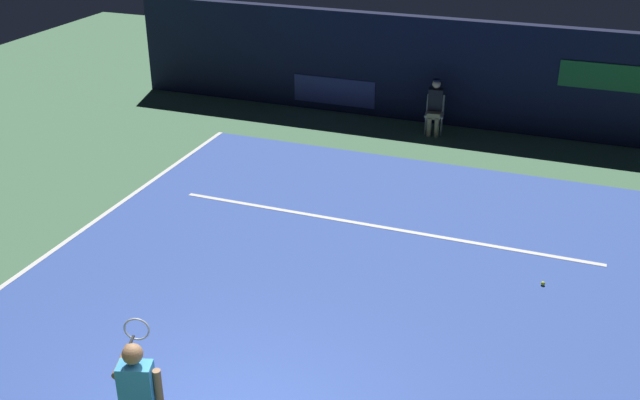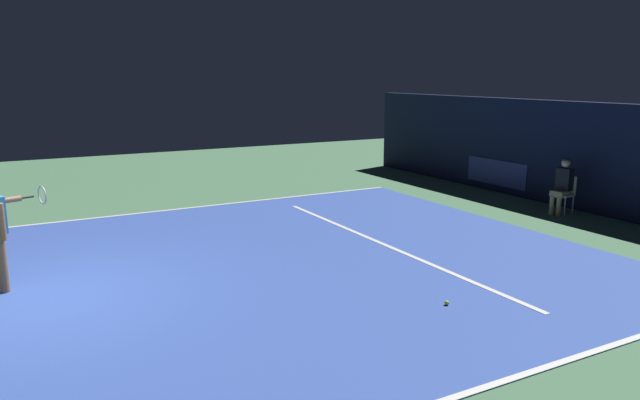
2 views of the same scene
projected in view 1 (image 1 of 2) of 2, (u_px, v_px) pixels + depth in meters
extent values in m
plane|color=#4C7A56|center=(347.00, 276.00, 12.09)|extent=(32.49, 32.49, 0.00)
cube|color=#3856B2|center=(347.00, 276.00, 12.09)|extent=(10.09, 10.35, 0.01)
cube|color=white|center=(90.00, 225.00, 13.68)|extent=(0.10, 10.35, 0.01)
cube|color=white|center=(379.00, 227.00, 13.61)|extent=(7.87, 0.10, 0.01)
cube|color=#141933|center=(452.00, 73.00, 18.12)|extent=(16.98, 0.30, 2.60)
cube|color=navy|center=(334.00, 91.00, 19.26)|extent=(2.20, 0.04, 0.70)
cube|color=#1E6B2D|center=(601.00, 76.00, 16.78)|extent=(1.80, 0.04, 0.60)
cube|color=#338CD1|center=(137.00, 386.00, 7.81)|extent=(0.41, 0.32, 0.56)
sphere|color=#8C6647|center=(132.00, 354.00, 7.63)|extent=(0.22, 0.22, 0.22)
cylinder|color=#8C6647|center=(122.00, 361.00, 7.96)|extent=(0.24, 0.50, 0.09)
cylinder|color=#8C6647|center=(159.00, 392.00, 7.86)|extent=(0.09, 0.09, 0.56)
cylinder|color=black|center=(130.00, 344.00, 8.23)|extent=(0.12, 0.29, 0.03)
torus|color=#B2B2B7|center=(137.00, 329.00, 8.48)|extent=(0.30, 0.12, 0.30)
cube|color=white|center=(434.00, 115.00, 17.86)|extent=(0.49, 0.46, 0.04)
cube|color=white|center=(436.00, 103.00, 17.94)|extent=(0.42, 0.09, 0.42)
cylinder|color=#B2B2B7|center=(425.00, 126.00, 17.85)|extent=(0.03, 0.03, 0.46)
cylinder|color=#B2B2B7|center=(441.00, 127.00, 17.78)|extent=(0.03, 0.03, 0.46)
cylinder|color=#B2B2B7|center=(427.00, 121.00, 18.15)|extent=(0.03, 0.03, 0.46)
cylinder|color=#B2B2B7|center=(442.00, 122.00, 18.07)|extent=(0.03, 0.03, 0.46)
cube|color=tan|center=(434.00, 114.00, 17.77)|extent=(0.37, 0.44, 0.14)
cylinder|color=tan|center=(429.00, 127.00, 17.75)|extent=(0.11, 0.11, 0.46)
cylinder|color=tan|center=(437.00, 128.00, 17.72)|extent=(0.11, 0.11, 0.46)
cube|color=black|center=(435.00, 99.00, 17.74)|extent=(0.37, 0.27, 0.52)
sphere|color=#DBAD89|center=(437.00, 84.00, 17.57)|extent=(0.20, 0.20, 0.20)
cylinder|color=#141933|center=(437.00, 80.00, 17.53)|extent=(0.19, 0.19, 0.04)
sphere|color=#CCE033|center=(543.00, 283.00, 11.80)|extent=(0.07, 0.07, 0.07)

